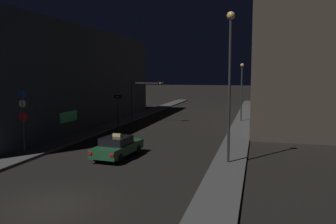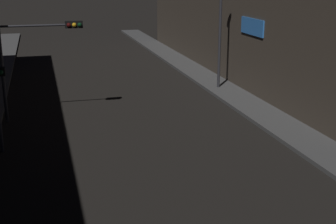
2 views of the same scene
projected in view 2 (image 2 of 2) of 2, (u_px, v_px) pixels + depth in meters
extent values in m
cube|color=#4C4C4C|center=(221.00, 88.00, 28.89)|extent=(2.02, 59.37, 0.17)
cube|color=#337FE5|center=(252.00, 27.00, 26.29)|extent=(0.08, 2.80, 0.90)
cylinder|color=#2D2D33|center=(3.00, 73.00, 21.98)|extent=(0.16, 0.16, 4.71)
cylinder|color=#2D2D33|center=(37.00, 26.00, 21.80)|extent=(3.35, 0.10, 0.10)
cube|color=black|center=(74.00, 25.00, 22.22)|extent=(0.80, 0.28, 0.32)
sphere|color=#3F0C0C|center=(69.00, 25.00, 21.99)|extent=(0.20, 0.20, 0.20)
sphere|color=yellow|center=(74.00, 25.00, 22.05)|extent=(0.20, 0.20, 0.20)
sphere|color=#0C3319|center=(80.00, 25.00, 22.12)|extent=(0.20, 0.20, 0.20)
sphere|color=#0C3319|center=(1.00, 73.00, 17.91)|extent=(0.20, 0.20, 0.20)
cylinder|color=#2D2D33|center=(220.00, 36.00, 27.81)|extent=(0.16, 0.16, 6.09)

